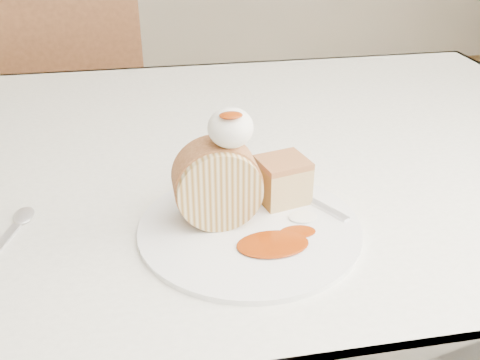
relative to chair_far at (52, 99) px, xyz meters
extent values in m
cube|color=white|center=(0.35, -0.76, 0.15)|extent=(1.40, 0.90, 0.04)
cube|color=white|center=(0.35, -0.32, 0.03)|extent=(1.40, 0.01, 0.28)
cylinder|color=brown|center=(0.97, -0.39, -0.22)|extent=(0.06, 0.06, 0.71)
cube|color=brown|center=(-0.03, 0.09, -0.09)|extent=(0.59, 0.59, 0.05)
cube|color=brown|center=(0.03, -0.12, 0.18)|extent=(0.47, 0.17, 0.50)
cylinder|color=brown|center=(0.12, 0.34, -0.34)|extent=(0.04, 0.04, 0.47)
cylinder|color=brown|center=(0.23, -0.05, -0.34)|extent=(0.04, 0.04, 0.47)
cylinder|color=brown|center=(-0.17, -0.16, -0.34)|extent=(0.04, 0.04, 0.47)
cylinder|color=brown|center=(1.17, -0.37, -0.35)|extent=(0.04, 0.04, 0.45)
cylinder|color=white|center=(0.38, -1.00, 0.18)|extent=(0.32, 0.32, 0.01)
cylinder|color=#CABC8D|center=(0.35, -0.98, 0.23)|extent=(0.10, 0.06, 0.10)
cube|color=#B06F42|center=(0.43, -0.95, 0.20)|extent=(0.07, 0.07, 0.05)
ellipsoid|color=white|center=(0.36, -0.99, 0.30)|extent=(0.05, 0.05, 0.05)
ellipsoid|color=#862A05|center=(0.36, -1.00, 0.33)|extent=(0.03, 0.02, 0.01)
cube|color=silver|center=(0.47, -0.96, 0.18)|extent=(0.10, 0.15, 0.00)
camera|label=1|loc=(0.28, -1.53, 0.54)|focal=40.00mm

